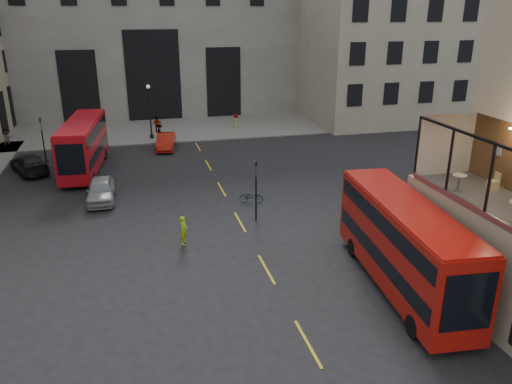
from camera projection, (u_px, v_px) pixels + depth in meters
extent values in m
plane|color=black|center=(356.00, 336.00, 19.63)|extent=(140.00, 140.00, 0.00)
cube|color=black|center=(473.00, 275.00, 20.09)|extent=(0.08, 9.20, 3.00)
cube|color=beige|center=(446.00, 145.00, 23.59)|extent=(3.00, 0.04, 2.90)
cube|color=slate|center=(484.00, 213.00, 19.16)|extent=(0.12, 10.00, 0.18)
cube|color=black|center=(496.00, 144.00, 18.21)|extent=(0.12, 10.00, 0.10)
cube|color=beige|center=(498.00, 149.00, 22.23)|extent=(0.04, 0.45, 0.55)
cylinder|color=#FFD899|center=(510.00, 128.00, 20.56)|extent=(0.12, 0.12, 0.05)
cube|color=tan|center=(506.00, 265.00, 20.35)|extent=(3.00, 11.00, 4.50)
cube|color=gray|center=(148.00, 37.00, 59.02)|extent=(34.00, 10.00, 18.00)
cube|color=black|center=(153.00, 76.00, 55.81)|extent=(6.00, 0.12, 10.00)
cube|color=black|center=(79.00, 88.00, 54.31)|extent=(4.00, 0.12, 8.00)
cube|color=black|center=(224.00, 83.00, 58.01)|extent=(4.00, 0.12, 8.00)
cube|color=#A79F87|center=(373.00, 28.00, 57.19)|extent=(16.00, 18.00, 20.00)
cube|color=slate|center=(150.00, 130.00, 52.78)|extent=(40.00, 12.00, 0.12)
cylinder|color=black|center=(256.00, 199.00, 29.82)|extent=(0.10, 0.10, 2.80)
imported|color=black|center=(256.00, 169.00, 29.17)|extent=(0.16, 0.20, 1.00)
cylinder|color=black|center=(44.00, 147.00, 41.14)|extent=(0.10, 0.10, 2.80)
imported|color=black|center=(41.00, 124.00, 40.48)|extent=(0.16, 0.20, 1.00)
cylinder|color=black|center=(150.00, 114.00, 48.30)|extent=(0.14, 0.14, 5.00)
cylinder|color=black|center=(152.00, 137.00, 49.07)|extent=(0.36, 0.36, 0.50)
sphere|color=silver|center=(148.00, 87.00, 47.38)|extent=(0.36, 0.36, 0.36)
cube|color=#A5120B|center=(403.00, 244.00, 22.30)|extent=(3.27, 10.52, 3.67)
cube|color=black|center=(402.00, 254.00, 22.48)|extent=(3.26, 9.96, 0.75)
cube|color=black|center=(406.00, 221.00, 21.91)|extent=(3.26, 9.96, 0.75)
cube|color=#A5120B|center=(408.00, 205.00, 21.66)|extent=(3.15, 10.30, 0.11)
cylinder|color=black|center=(353.00, 248.00, 25.81)|extent=(0.35, 0.96, 0.94)
cylinder|color=black|center=(392.00, 245.00, 26.13)|extent=(0.35, 0.96, 0.94)
cylinder|color=black|center=(414.00, 327.00, 19.39)|extent=(0.35, 0.96, 0.94)
cylinder|color=black|center=(464.00, 322.00, 19.71)|extent=(0.35, 0.96, 0.94)
cube|color=#B80C16|center=(83.00, 144.00, 38.94)|extent=(3.26, 10.21, 3.56)
cube|color=black|center=(84.00, 151.00, 39.11)|extent=(3.25, 9.66, 0.73)
cube|color=black|center=(82.00, 131.00, 38.56)|extent=(3.25, 9.66, 0.73)
cube|color=#B80C16|center=(81.00, 122.00, 38.31)|extent=(3.15, 10.00, 0.11)
cylinder|color=black|center=(80.00, 155.00, 42.36)|extent=(0.34, 0.93, 0.91)
cylinder|color=black|center=(105.00, 154.00, 42.64)|extent=(0.34, 0.93, 0.91)
cylinder|color=black|center=(63.00, 180.00, 36.12)|extent=(0.34, 0.93, 0.91)
cylinder|color=black|center=(92.00, 178.00, 36.41)|extent=(0.34, 0.93, 0.91)
imported|color=#93969A|center=(101.00, 190.00, 33.16)|extent=(1.84, 4.41, 1.49)
imported|color=#A7170A|center=(166.00, 141.00, 45.51)|extent=(2.19, 4.51, 1.42)
imported|color=black|center=(29.00, 164.00, 38.95)|extent=(3.84, 5.36, 1.44)
imported|color=gray|center=(251.00, 197.00, 32.96)|extent=(1.63, 0.92, 0.81)
imported|color=#B1DD17|center=(184.00, 230.00, 27.04)|extent=(0.60, 0.69, 1.61)
imported|color=gray|center=(7.00, 139.00, 45.72)|extent=(1.05, 0.92, 1.82)
imported|color=gray|center=(160.00, 132.00, 48.71)|extent=(0.90, 1.13, 1.54)
imported|color=gray|center=(157.00, 125.00, 51.14)|extent=(1.10, 0.60, 1.78)
imported|color=gray|center=(236.00, 121.00, 53.28)|extent=(0.88, 0.93, 1.60)
cylinder|color=white|center=(460.00, 175.00, 21.58)|extent=(0.60, 0.60, 0.04)
cylinder|color=slate|center=(459.00, 183.00, 21.71)|extent=(0.08, 0.08, 0.70)
cylinder|color=slate|center=(458.00, 190.00, 21.83)|extent=(0.44, 0.44, 0.03)
cube|color=#D9BF7D|center=(493.00, 185.00, 21.91)|extent=(0.40, 0.40, 0.41)
cube|color=#D9BF7D|center=(498.00, 176.00, 21.81)|extent=(0.05, 0.39, 0.37)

